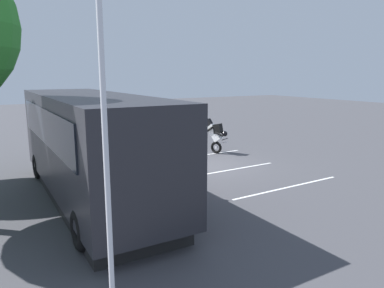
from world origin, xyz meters
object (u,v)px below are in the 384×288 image
at_px(tour_bus, 90,148).
at_px(parked_motorcycle_silver, 181,198).
at_px(spectator_right, 142,152).
at_px(flagpole, 104,133).
at_px(spectator_left, 162,162).
at_px(stunt_motorcycle, 214,132).
at_px(spectator_far_right, 128,145).
at_px(spectator_far_left, 177,167).
at_px(spectator_centre, 156,154).

height_order(tour_bus, parked_motorcycle_silver, tour_bus).
bearing_deg(spectator_right, flagpole, 154.86).
xyz_separation_m(spectator_left, stunt_motorcycle, (4.08, -4.74, 0.07)).
xyz_separation_m(spectator_far_right, flagpole, (-8.68, 3.44, 1.97)).
bearing_deg(spectator_left, spectator_far_right, 2.33).
bearing_deg(flagpole, tour_bus, -12.13).
xyz_separation_m(spectator_left, spectator_far_right, (2.87, 0.12, 0.11)).
bearing_deg(spectator_left, flagpole, 148.52).
bearing_deg(stunt_motorcycle, spectator_far_left, 137.00).
distance_m(spectator_far_left, spectator_centre, 1.88).
bearing_deg(spectator_centre, spectator_far_left, 176.08).
xyz_separation_m(stunt_motorcycle, flagpole, (-9.89, 8.30, 2.01)).
distance_m(spectator_far_right, parked_motorcycle_silver, 5.06).
distance_m(spectator_centre, spectator_right, 0.87).
xyz_separation_m(spectator_left, spectator_right, (1.84, -0.03, 0.01)).
relative_size(tour_bus, spectator_far_right, 5.09).
bearing_deg(flagpole, parked_motorcycle_silver, -40.36).
bearing_deg(spectator_far_right, tour_bus, 140.24).
xyz_separation_m(spectator_centre, spectator_far_right, (1.88, 0.36, 0.06)).
distance_m(spectator_left, spectator_right, 1.84).
bearing_deg(stunt_motorcycle, spectator_left, 130.73).
height_order(spectator_left, spectator_centre, spectator_centre).
height_order(spectator_far_left, spectator_far_right, spectator_far_right).
bearing_deg(spectator_left, spectator_centre, -13.63).
bearing_deg(spectator_far_right, stunt_motorcycle, -76.02).
xyz_separation_m(spectator_far_left, flagpole, (-4.92, 3.67, 2.05)).
height_order(spectator_centre, flagpole, flagpole).
bearing_deg(spectator_far_left, spectator_centre, -3.92).
xyz_separation_m(parked_motorcycle_silver, stunt_motorcycle, (6.22, -5.18, 0.57)).
bearing_deg(tour_bus, spectator_centre, -74.87).
relative_size(parked_motorcycle_silver, stunt_motorcycle, 1.08).
relative_size(tour_bus, stunt_motorcycle, 4.89).
bearing_deg(spectator_far_right, parked_motorcycle_silver, 176.33).
bearing_deg(spectator_centre, tour_bus, 105.13).
distance_m(tour_bus, spectator_far_left, 2.72).
xyz_separation_m(spectator_left, flagpole, (-5.80, 3.55, 2.08)).
distance_m(spectator_left, stunt_motorcycle, 6.26).
relative_size(spectator_left, spectator_far_right, 0.91).
height_order(tour_bus, spectator_left, tour_bus).
distance_m(tour_bus, spectator_right, 2.80).
xyz_separation_m(spectator_centre, spectator_right, (0.84, 0.21, -0.04)).
bearing_deg(stunt_motorcycle, flagpole, 140.00).
bearing_deg(tour_bus, spectator_right, -56.36).
xyz_separation_m(spectator_far_left, stunt_motorcycle, (4.97, -4.63, 0.05)).
relative_size(tour_bus, parked_motorcycle_silver, 4.51).
relative_size(spectator_far_left, flagpole, 0.27).
distance_m(tour_bus, spectator_far_right, 3.36).
distance_m(spectator_right, spectator_far_right, 1.05).
xyz_separation_m(tour_bus, spectator_right, (1.51, -2.27, -0.65)).
bearing_deg(spectator_right, parked_motorcycle_silver, 173.22).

